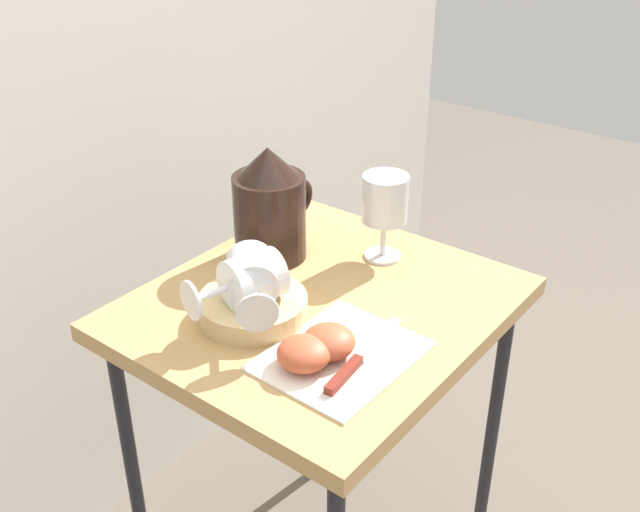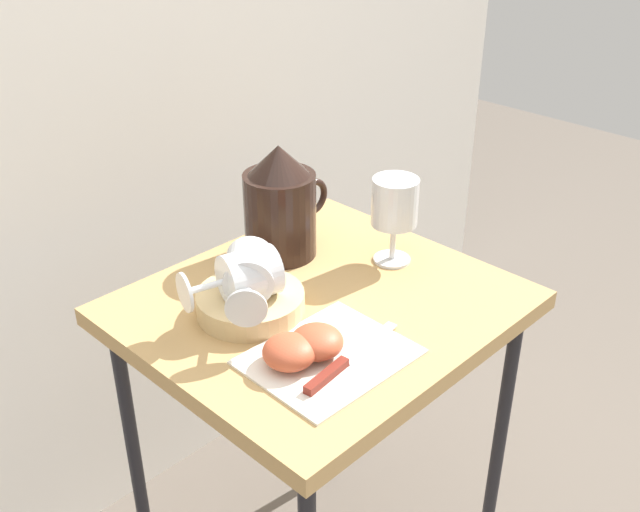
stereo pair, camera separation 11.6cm
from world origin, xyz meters
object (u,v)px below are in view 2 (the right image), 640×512
Objects in this scene: basket_tray at (251,303)px; knife at (340,366)px; wine_glass_tipped_near at (247,275)px; apple_half_left at (290,352)px; table at (320,335)px; apple_half_right at (317,342)px; pitcher at (280,211)px; wine_glass_upright at (396,207)px; wine_glass_tipped_far at (249,273)px.

basket_tray is 0.20m from knife.
basket_tray is at bearing 35.63° from wine_glass_tipped_near.
table is at bearing 30.65° from apple_half_left.
knife is at bearing -92.61° from apple_half_right.
pitcher is at bearing 32.88° from basket_tray.
table is 0.14m from basket_tray.
wine_glass_tipped_near is at bearing 170.75° from wine_glass_upright.
wine_glass_upright reaches higher than wine_glass_tipped_near.
basket_tray is 2.19× the size of apple_half_right.
wine_glass_tipped_far reaches higher than basket_tray.
table is 0.18m from wine_glass_tipped_near.
table is at bearing 52.90° from knife.
table is 4.61× the size of wine_glass_upright.
wine_glass_upright is at bearing -10.98° from basket_tray.
apple_half_left is 0.37× the size of knife.
wine_glass_upright is 0.97× the size of wine_glass_tipped_near.
basket_tray reaches higher than knife.
apple_half_left is (-0.05, -0.14, -0.05)m from wine_glass_tipped_far.
wine_glass_upright reaches higher than apple_half_right.
wine_glass_tipped_near reaches higher than wine_glass_tipped_far.
wine_glass_upright is at bearing 26.44° from knife.
pitcher is 0.20m from wine_glass_tipped_far.
wine_glass_tipped_near is 1.03× the size of wine_glass_tipped_far.
basket_tray is at bearing 86.79° from apple_half_right.
table is at bearing -25.92° from wine_glass_tipped_far.
apple_half_left is at bearing -165.18° from wine_glass_upright.
apple_half_left is (-0.22, -0.25, -0.06)m from pitcher.
wine_glass_upright reaches higher than table.
table is 4.47× the size of wine_glass_tipped_near.
wine_glass_upright is 1.00× the size of wine_glass_tipped_far.
pitcher is 0.33m from apple_half_left.
knife is (-0.00, -0.05, -0.02)m from apple_half_right.
wine_glass_upright reaches higher than apple_half_left.
wine_glass_tipped_far is 0.16m from apple_half_left.
pitcher reaches higher than basket_tray.
apple_half_right is (-0.11, -0.10, 0.09)m from table.
table is 3.41× the size of knife.
pitcher reaches higher than wine_glass_tipped_near.
wine_glass_tipped_far is 0.16m from apple_half_right.
wine_glass_tipped_far is 0.74× the size of knife.
wine_glass_tipped_far is at bearing 29.29° from wine_glass_tipped_near.
wine_glass_tipped_near is at bearing 89.78° from knife.
wine_glass_tipped_far reaches higher than apple_half_left.
wine_glass_tipped_far is 2.02× the size of apple_half_right.
knife is (-0.00, -0.19, -0.07)m from wine_glass_tipped_near.
wine_glass_upright is 0.35m from apple_half_left.
wine_glass_upright reaches higher than knife.
table is at bearing -21.96° from wine_glass_tipped_near.
wine_glass_tipped_far reaches higher than apple_half_right.
wine_glass_tipped_far is (-0.16, -0.11, -0.01)m from pitcher.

